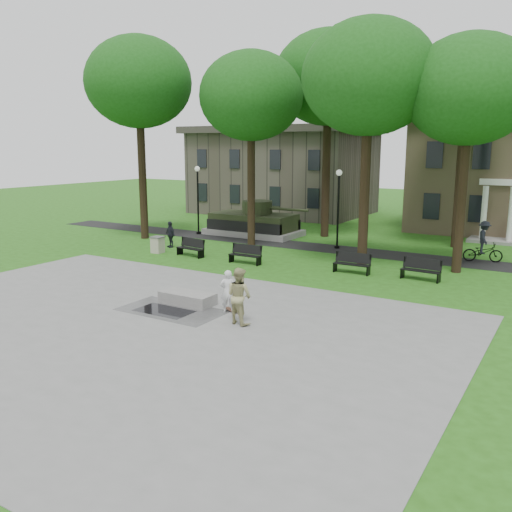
{
  "coord_description": "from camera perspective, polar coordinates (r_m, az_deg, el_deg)",
  "views": [
    {
      "loc": [
        13.11,
        -17.77,
        6.09
      ],
      "look_at": [
        1.1,
        1.9,
        1.4
      ],
      "focal_mm": 38.0,
      "sensor_mm": 36.0,
      "label": 1
    }
  ],
  "objects": [
    {
      "name": "lamp_left",
      "position": [
        38.07,
        -6.15,
        6.47
      ],
      "size": [
        0.36,
        0.36,
        4.73
      ],
      "color": "black",
      "rests_on": "ground"
    },
    {
      "name": "tree_3",
      "position": [
        27.86,
        21.57,
        15.89
      ],
      "size": [
        6.0,
        6.0,
        11.19
      ],
      "color": "black",
      "rests_on": "ground"
    },
    {
      "name": "park_bench_2",
      "position": [
        26.76,
        10.11,
        -0.68
      ],
      "size": [
        1.81,
        0.57,
        1.0
      ],
      "rotation": [
        0.0,
        0.0,
        0.03
      ],
      "color": "black",
      "rests_on": "ground"
    },
    {
      "name": "trash_bin",
      "position": [
        31.87,
        -10.32,
        1.19
      ],
      "size": [
        0.68,
        0.68,
        0.96
      ],
      "rotation": [
        0.0,
        0.0,
        0.04
      ],
      "color": "#B2AD93",
      "rests_on": "ground"
    },
    {
      "name": "tree_1",
      "position": [
        33.43,
        -0.53,
        16.42
      ],
      "size": [
        6.2,
        6.2,
        11.63
      ],
      "color": "black",
      "rests_on": "ground"
    },
    {
      "name": "ground",
      "position": [
        22.91,
        -4.84,
        -3.96
      ],
      "size": [
        120.0,
        120.0,
        0.0
      ],
      "primitive_type": "plane",
      "color": "#224D12",
      "rests_on": "ground"
    },
    {
      "name": "building_left",
      "position": [
        50.47,
        2.87,
        8.66
      ],
      "size": [
        15.0,
        10.0,
        7.2
      ],
      "primitive_type": "cube",
      "color": "#4C443D",
      "rests_on": "ground"
    },
    {
      "name": "skateboarder",
      "position": [
        20.05,
        -2.98,
        -3.74
      ],
      "size": [
        0.7,
        0.65,
        1.61
      ],
      "primitive_type": "imported",
      "rotation": [
        0.0,
        0.0,
        3.75
      ],
      "color": "silver",
      "rests_on": "plaza"
    },
    {
      "name": "footpath",
      "position": [
        33.09,
        7.51,
        0.81
      ],
      "size": [
        44.0,
        2.6,
        0.01
      ],
      "primitive_type": "cube",
      "color": "black",
      "rests_on": "ground"
    },
    {
      "name": "tree_5",
      "position": [
        35.09,
        21.31,
        16.6
      ],
      "size": [
        6.4,
        6.4,
        12.44
      ],
      "color": "black",
      "rests_on": "ground"
    },
    {
      "name": "concrete_block",
      "position": [
        21.45,
        -7.22,
        -4.41
      ],
      "size": [
        2.2,
        1.01,
        0.45
      ],
      "primitive_type": "cube",
      "rotation": [
        0.0,
        0.0,
        0.0
      ],
      "color": "gray",
      "rests_on": "plaza"
    },
    {
      "name": "lamp_mid",
      "position": [
        32.77,
        8.66,
        5.6
      ],
      "size": [
        0.36,
        0.36,
        4.73
      ],
      "color": "black",
      "rests_on": "ground"
    },
    {
      "name": "tank_monument",
      "position": [
        37.68,
        -0.22,
        3.52
      ],
      "size": [
        7.45,
        3.4,
        2.4
      ],
      "color": "gray",
      "rests_on": "ground"
    },
    {
      "name": "park_bench_1",
      "position": [
        28.52,
        -1.08,
        0.25
      ],
      "size": [
        1.8,
        0.54,
        1.0
      ],
      "rotation": [
        0.0,
        0.0,
        0.01
      ],
      "color": "black",
      "rests_on": "ground"
    },
    {
      "name": "pedestrian_walker",
      "position": [
        33.43,
        -9.01,
        2.27
      ],
      "size": [
        1.02,
        0.71,
        1.61
      ],
      "primitive_type": "imported",
      "rotation": [
        0.0,
        0.0,
        -0.37
      ],
      "color": "#1F202A",
      "rests_on": "ground"
    },
    {
      "name": "park_bench_3",
      "position": [
        26.13,
        16.99,
        -1.31
      ],
      "size": [
        1.83,
        0.64,
        1.0
      ],
      "rotation": [
        0.0,
        0.0,
        -0.07
      ],
      "color": "black",
      "rests_on": "ground"
    },
    {
      "name": "tree_2",
      "position": [
        28.16,
        11.82,
        17.85
      ],
      "size": [
        6.6,
        6.6,
        12.16
      ],
      "color": "black",
      "rests_on": "ground"
    },
    {
      "name": "tree_0",
      "position": [
        36.92,
        -12.26,
        17.38
      ],
      "size": [
        6.8,
        6.8,
        12.97
      ],
      "color": "black",
      "rests_on": "ground"
    },
    {
      "name": "friend_watching",
      "position": [
        18.75,
        -1.78,
        -4.21
      ],
      "size": [
        1.12,
        0.96,
        1.99
      ],
      "primitive_type": "imported",
      "rotation": [
        0.0,
        0.0,
        2.91
      ],
      "color": "tan",
      "rests_on": "plaza"
    },
    {
      "name": "tree_4",
      "position": [
        37.25,
        7.63,
        18.04
      ],
      "size": [
        7.2,
        7.2,
        13.5
      ],
      "color": "black",
      "rests_on": "ground"
    },
    {
      "name": "plaza",
      "position": [
        19.29,
        -13.71,
        -7.22
      ],
      "size": [
        22.0,
        16.0,
        0.02
      ],
      "primitive_type": "cube",
      "color": "gray",
      "rests_on": "ground"
    },
    {
      "name": "puddle",
      "position": [
        20.7,
        -9.64,
        -5.72
      ],
      "size": [
        2.2,
        1.2,
        0.0
      ],
      "primitive_type": "cube",
      "color": "black",
      "rests_on": "plaza"
    },
    {
      "name": "park_bench_0",
      "position": [
        30.65,
        -6.84,
        0.95
      ],
      "size": [
        1.85,
        0.77,
        1.0
      ],
      "rotation": [
        0.0,
        0.0,
        -0.14
      ],
      "color": "black",
      "rests_on": "ground"
    },
    {
      "name": "cyclist",
      "position": [
        31.29,
        22.82,
        1.05
      ],
      "size": [
        2.12,
        1.28,
        2.21
      ],
      "rotation": [
        0.0,
        0.0,
        1.88
      ],
      "color": "black",
      "rests_on": "ground"
    },
    {
      "name": "skateboard",
      "position": [
        20.36,
        -2.62,
        -5.75
      ],
      "size": [
        0.79,
        0.51,
        0.07
      ],
      "primitive_type": "cube",
      "rotation": [
        0.0,
        0.0,
        -0.43
      ],
      "color": "brown",
      "rests_on": "plaza"
    }
  ]
}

